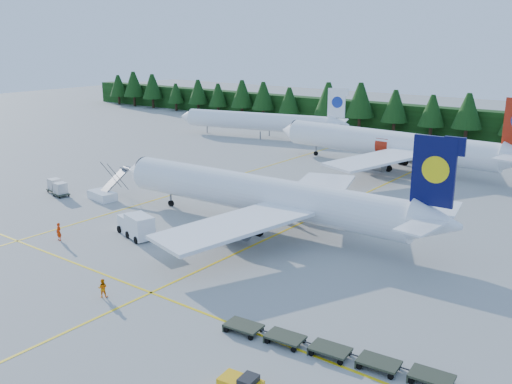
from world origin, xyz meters
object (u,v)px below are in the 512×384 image
Objects in this scene: airliner_navy at (254,194)px; airliner_red at (383,143)px; airstairs at (104,193)px; service_truck at (136,225)px.

airliner_red is at bearing 89.82° from airliner_navy.
service_truck is (14.04, -6.96, 0.45)m from airstairs.
airliner_red is 7.15× the size of airstairs.
airstairs is 15.68m from service_truck.
airstairs is (-19.99, -39.41, -2.88)m from airliner_red.
service_truck is (-7.49, -10.53, -2.33)m from airliner_navy.
airstairs is at bearing -114.28° from airliner_red.
service_truck is at bearing -17.90° from airstairs.
service_truck is at bearing -94.69° from airliner_red.
airliner_navy is 6.96× the size of airstairs.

